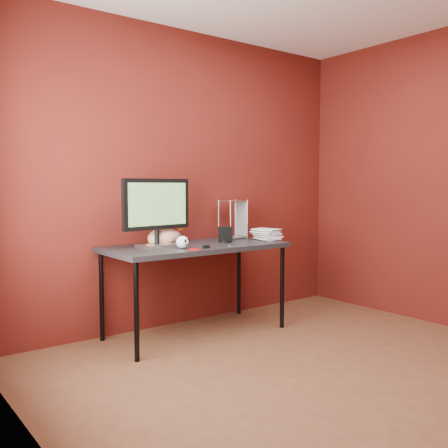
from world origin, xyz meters
TOP-DOWN VIEW (x-y plane):
  - room at (0.00, 0.00)m, footprint 3.52×3.52m
  - desk at (-0.15, 1.37)m, footprint 1.50×0.70m
  - monitor at (-0.48, 1.43)m, footprint 0.62×0.24m
  - cat at (-0.35, 1.52)m, footprint 0.44×0.23m
  - skull_mug at (-0.38, 1.21)m, footprint 0.10×0.11m
  - speaker at (0.15, 1.36)m, footprint 0.12×0.12m
  - book_stack at (0.48, 1.30)m, footprint 0.22×0.26m
  - wire_rack at (0.40, 1.57)m, footprint 0.22×0.18m
  - pocket_knife at (-0.36, 1.08)m, footprint 0.08×0.05m
  - black_gadget at (-0.22, 1.11)m, footprint 0.05×0.04m
  - washer at (0.03, 1.14)m, footprint 0.04×0.04m

SIDE VIEW (x-z plane):
  - desk at x=-0.15m, z-range 0.32..1.07m
  - washer at x=0.03m, z-range 0.75..0.75m
  - pocket_knife at x=-0.36m, z-range 0.75..0.76m
  - black_gadget at x=-0.22m, z-range 0.75..0.77m
  - skull_mug at x=-0.38m, z-range 0.75..0.85m
  - speaker at x=0.15m, z-range 0.75..0.88m
  - cat at x=-0.35m, z-range 0.72..0.93m
  - wire_rack at x=0.40m, z-range 0.75..1.10m
  - monitor at x=-0.48m, z-range 0.78..1.32m
  - book_stack at x=0.48m, z-range 0.75..1.88m
  - room at x=0.00m, z-range 0.14..2.75m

